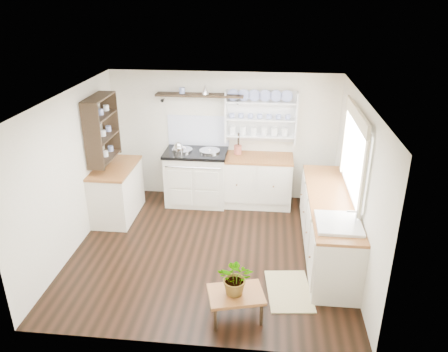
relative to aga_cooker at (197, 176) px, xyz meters
The scene contains 19 objects.
floor 1.71m from the aga_cooker, 73.84° to the right, with size 4.00×3.80×0.01m, color black.
wall_back 0.86m from the aga_cooker, 35.98° to the left, with size 4.00×0.02×2.30m, color beige.
wall_right 2.99m from the aga_cooker, 32.59° to the right, with size 0.02×3.80×2.30m, color beige.
wall_left 2.30m from the aga_cooker, 134.55° to the right, with size 0.02×3.80×2.30m, color beige.
ceiling 2.43m from the aga_cooker, 73.84° to the right, with size 4.00×3.80×0.01m, color white.
window 2.99m from the aga_cooker, 30.57° to the right, with size 0.08×1.55×1.22m.
aga_cooker is the anchor object (origin of this frame).
back_cabinets 1.06m from the aga_cooker, ahead, with size 1.27×0.63×0.90m.
right_cabinets 2.61m from the aga_cooker, 34.29° to the right, with size 0.62×2.43×0.90m.
belfast_sink 3.11m from the aga_cooker, 45.84° to the right, with size 0.55×0.60×0.45m.
left_cabinets 1.41m from the aga_cooker, 151.72° to the right, with size 0.62×1.13×0.90m.
plate_rack 1.56m from the aga_cooker, 14.89° to the left, with size 1.20×0.22×0.90m.
high_shelf 1.43m from the aga_cooker, 75.16° to the left, with size 1.50×0.29×0.16m.
left_shelving 1.87m from the aga_cooker, 154.19° to the right, with size 0.28×0.80×1.05m, color black.
kettle 0.63m from the aga_cooker, 156.85° to the right, with size 0.19×0.19×0.24m, color silver, non-canonical shape.
utensil_crock 0.88m from the aga_cooker, ahead, with size 0.13×0.13×0.16m, color #984937.
center_table 3.12m from the aga_cooker, 72.34° to the right, with size 0.73×0.60×0.34m.
potted_plant 3.12m from the aga_cooker, 72.34° to the right, with size 0.40×0.35×0.45m, color #3F7233.
floor_rug 2.95m from the aga_cooker, 56.79° to the right, with size 0.55×0.85×0.02m, color olive.
Camera 1 is at (0.78, -5.49, 3.61)m, focal length 35.00 mm.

